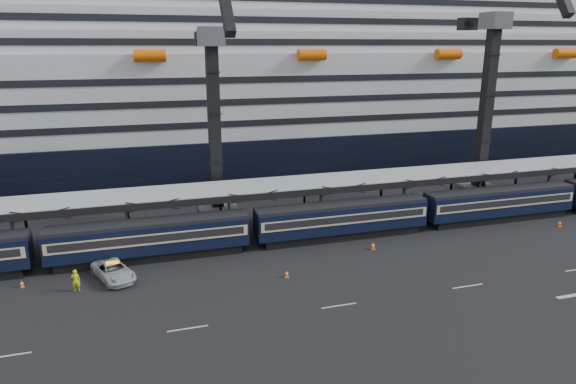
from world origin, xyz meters
The scene contains 13 objects.
ground centered at (0.00, 0.00, 0.00)m, with size 260.00×260.00×0.00m, color black.
lane_markings centered at (8.15, -5.23, 0.01)m, with size 111.00×4.27×0.02m.
train centered at (-4.65, 10.00, 2.20)m, with size 133.05×3.00×4.05m.
canopy centered at (0.00, 14.00, 5.25)m, with size 130.00×6.25×5.53m.
cruise_ship centered at (-1.08, 45.99, 12.34)m, with size 214.09×28.84×34.00m.
crane_dark_near centered at (-20.00, 18.59, 11.93)m, with size 4.50×17.75×35.08m.
crane_dark_mid centered at (15.00, 17.59, 13.36)m, with size 4.50×18.24×39.64m.
pickup_truck centered at (-31.41, 6.33, 0.76)m, with size 2.52×5.47×1.52m, color #AEB2B5.
worker centered at (-34.38, 4.84, 0.97)m, with size 0.71×0.47×1.95m, color #DAF60C.
traffic_cone_b centered at (-38.97, 6.92, 0.34)m, with size 0.34×0.34×0.69m.
traffic_cone_c centered at (-16.53, 2.22, 0.36)m, with size 0.36×0.36×0.72m.
traffic_cone_d centered at (-6.20, 6.00, 0.41)m, with size 0.41×0.41×0.83m.
traffic_cone_e centered at (17.40, 6.05, 0.40)m, with size 0.41×0.41×0.82m.
Camera 1 is at (-28.57, -38.25, 20.13)m, focal length 32.00 mm.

